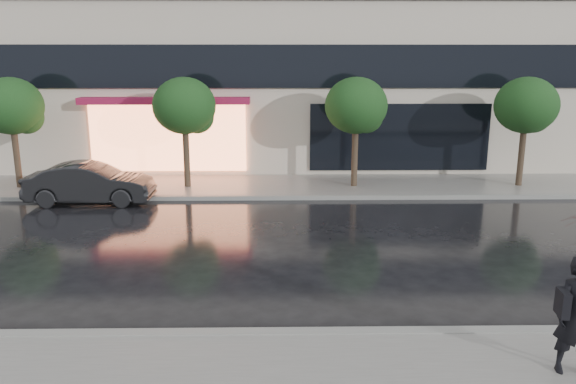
{
  "coord_description": "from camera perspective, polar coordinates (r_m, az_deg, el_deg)",
  "views": [
    {
      "loc": [
        0.31,
        -9.73,
        4.71
      ],
      "look_at": [
        0.52,
        3.81,
        1.4
      ],
      "focal_mm": 35.0,
      "sensor_mm": 36.0,
      "label": 1
    }
  ],
  "objects": [
    {
      "name": "ground",
      "position": [
        10.81,
        -2.48,
        -12.1
      ],
      "size": [
        120.0,
        120.0,
        0.0
      ],
      "primitive_type": "plane",
      "color": "black",
      "rests_on": "ground"
    },
    {
      "name": "tree_mid_east",
      "position": [
        20.03,
        7.09,
        8.5
      ],
      "size": [
        2.2,
        2.2,
        3.99
      ],
      "color": "#33261C",
      "rests_on": "ground"
    },
    {
      "name": "curb_far",
      "position": [
        18.81,
        -1.8,
        -0.56
      ],
      "size": [
        60.0,
        0.25,
        0.14
      ],
      "primitive_type": "cube",
      "color": "gray",
      "rests_on": "ground"
    },
    {
      "name": "tree_mid_west",
      "position": [
        20.1,
        -10.29,
        8.41
      ],
      "size": [
        2.2,
        2.2,
        3.99
      ],
      "color": "#33261C",
      "rests_on": "ground"
    },
    {
      "name": "curb_near",
      "position": [
        9.89,
        -2.64,
        -14.26
      ],
      "size": [
        60.0,
        0.25,
        0.14
      ],
      "primitive_type": "cube",
      "color": "gray",
      "rests_on": "ground"
    },
    {
      "name": "tree_far_east",
      "position": [
        21.69,
        23.15,
        7.91
      ],
      "size": [
        2.2,
        2.2,
        3.99
      ],
      "color": "#33261C",
      "rests_on": "ground"
    },
    {
      "name": "tree_far_west",
      "position": [
        21.89,
        -26.13,
        7.66
      ],
      "size": [
        2.2,
        2.2,
        3.99
      ],
      "color": "#33261C",
      "rests_on": "ground"
    },
    {
      "name": "sidewalk_far",
      "position": [
        20.52,
        -1.73,
        0.62
      ],
      "size": [
        60.0,
        3.5,
        0.12
      ],
      "primitive_type": "cube",
      "color": "slate",
      "rests_on": "ground"
    },
    {
      "name": "parked_car",
      "position": [
        19.3,
        -19.46,
        0.83
      ],
      "size": [
        4.04,
        1.43,
        1.33
      ],
      "primitive_type": "imported",
      "rotation": [
        0.0,
        0.0,
        1.58
      ],
      "color": "black",
      "rests_on": "ground"
    }
  ]
}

